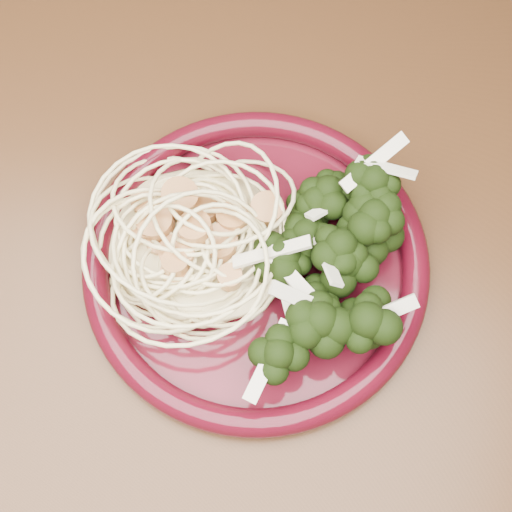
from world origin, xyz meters
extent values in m
plane|color=brown|center=(0.00, 0.00, 0.00)|extent=(3.50, 3.50, 0.00)
cube|color=#472814|center=(0.00, 0.00, 0.73)|extent=(1.20, 0.80, 0.04)
cylinder|color=#460C17|center=(0.12, 0.04, 0.75)|extent=(0.25, 0.25, 0.01)
torus|color=#460612|center=(0.12, 0.04, 0.76)|extent=(0.25, 0.25, 0.02)
ellipsoid|color=#F6E9AE|center=(0.07, 0.04, 0.77)|extent=(0.14, 0.12, 0.03)
ellipsoid|color=black|center=(0.17, 0.03, 0.78)|extent=(0.10, 0.15, 0.05)
camera|label=1|loc=(0.16, -0.14, 1.22)|focal=50.00mm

